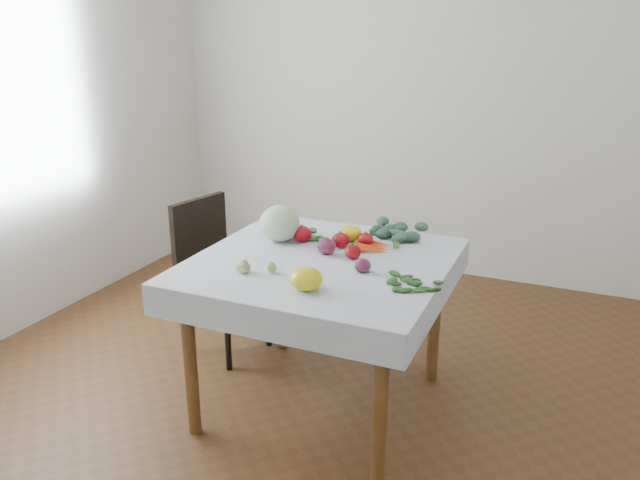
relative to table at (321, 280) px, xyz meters
The scene contains 19 objects.
ground 0.65m from the table, ahead, with size 4.00×4.00×0.00m, color brown.
back_wall 2.12m from the table, 90.00° to the left, with size 4.00×0.04×2.70m, color silver.
table is the anchor object (origin of this frame).
tablecloth 0.10m from the table, ahead, with size 1.12×1.12×0.01m, color white.
chair 0.87m from the table, 158.66° to the left, with size 0.46×0.46×0.87m.
cabbage 0.39m from the table, 151.03° to the left, with size 0.20×0.20×0.18m, color silver.
tomato_a 0.23m from the table, 84.80° to the left, with size 0.08×0.08×0.07m, color #AD0B15.
tomato_b 0.31m from the table, 64.76° to the left, with size 0.07×0.07×0.06m, color #AD0B15.
tomato_c 0.30m from the table, 134.34° to the left, with size 0.09×0.09×0.08m, color #AD0B15.
tomato_d 0.20m from the table, 27.95° to the left, with size 0.07×0.07×0.06m, color #AD0B15.
heirloom_back 0.33m from the table, 84.97° to the left, with size 0.11×0.11×0.08m, color yellow.
heirloom_front 0.38m from the table, 76.20° to the right, with size 0.13×0.13×0.09m, color yellow.
onion_a 0.16m from the table, 95.52° to the left, with size 0.09×0.09×0.07m, color #5C1A3B.
onion_b 0.27m from the table, 17.81° to the right, with size 0.07×0.07×0.06m, color #5C1A3B.
tomatillo_cluster 0.36m from the table, 125.95° to the right, with size 0.08×0.12×0.05m.
carrot_bunch 0.30m from the table, 51.64° to the left, with size 0.18×0.17×0.03m.
kale_bunch 0.55m from the table, 64.43° to the left, with size 0.31×0.23×0.04m.
basil_bunch 0.50m from the table, 15.37° to the right, with size 0.25×0.19×0.01m.
dill_bunch 0.36m from the table, 122.80° to the left, with size 0.22×0.17×0.02m.
Camera 1 is at (1.06, -2.44, 1.75)m, focal length 35.00 mm.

